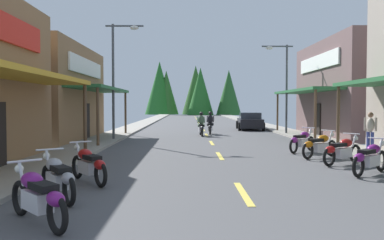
{
  "coord_description": "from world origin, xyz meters",
  "views": [
    {
      "loc": [
        -1.26,
        -0.9,
        2.0
      ],
      "look_at": [
        -0.92,
        30.93,
        0.81
      ],
      "focal_mm": 37.3,
      "sensor_mm": 36.0,
      "label": 1
    }
  ],
  "objects_px": {
    "rider_cruising_lead": "(201,126)",
    "motorcycle_parked_right_4": "(320,145)",
    "streetlamp_left": "(119,66)",
    "motorcycle_parked_right_2": "(370,158)",
    "motorcycle_parked_right_3": "(342,150)",
    "motorcycle_parked_right_5": "(302,141)",
    "rider_cruising_trailing": "(210,125)",
    "parked_car_curbside": "(250,121)",
    "streetlamp_right": "(282,76)",
    "motorcycle_parked_left_0": "(38,196)",
    "motorcycle_parked_left_2": "(89,164)",
    "motorcycle_parked_left_1": "(58,177)",
    "pedestrian_by_shop": "(370,129)"
  },
  "relations": [
    {
      "from": "motorcycle_parked_right_5",
      "to": "pedestrian_by_shop",
      "type": "relative_size",
      "value": 0.95
    },
    {
      "from": "motorcycle_parked_right_5",
      "to": "pedestrian_by_shop",
      "type": "distance_m",
      "value": 2.95
    },
    {
      "from": "motorcycle_parked_right_2",
      "to": "motorcycle_parked_right_3",
      "type": "height_order",
      "value": "same"
    },
    {
      "from": "motorcycle_parked_right_3",
      "to": "parked_car_curbside",
      "type": "height_order",
      "value": "parked_car_curbside"
    },
    {
      "from": "motorcycle_parked_right_5",
      "to": "rider_cruising_lead",
      "type": "distance_m",
      "value": 9.84
    },
    {
      "from": "motorcycle_parked_right_4",
      "to": "parked_car_curbside",
      "type": "bearing_deg",
      "value": 53.01
    },
    {
      "from": "rider_cruising_trailing",
      "to": "parked_car_curbside",
      "type": "height_order",
      "value": "rider_cruising_trailing"
    },
    {
      "from": "motorcycle_parked_right_4",
      "to": "rider_cruising_lead",
      "type": "relative_size",
      "value": 0.83
    },
    {
      "from": "streetlamp_right",
      "to": "motorcycle_parked_left_0",
      "type": "xyz_separation_m",
      "value": [
        -8.83,
        -20.19,
        -3.46
      ]
    },
    {
      "from": "motorcycle_parked_left_0",
      "to": "motorcycle_parked_left_1",
      "type": "bearing_deg",
      "value": -34.97
    },
    {
      "from": "rider_cruising_trailing",
      "to": "motorcycle_parked_right_3",
      "type": "bearing_deg",
      "value": -160.75
    },
    {
      "from": "motorcycle_parked_right_3",
      "to": "parked_car_curbside",
      "type": "distance_m",
      "value": 19.06
    },
    {
      "from": "rider_cruising_lead",
      "to": "motorcycle_parked_right_4",
      "type": "bearing_deg",
      "value": -161.46
    },
    {
      "from": "motorcycle_parked_left_1",
      "to": "rider_cruising_lead",
      "type": "bearing_deg",
      "value": -46.8
    },
    {
      "from": "streetlamp_left",
      "to": "streetlamp_right",
      "type": "height_order",
      "value": "streetlamp_left"
    },
    {
      "from": "streetlamp_right",
      "to": "motorcycle_parked_right_5",
      "type": "xyz_separation_m",
      "value": [
        -1.48,
        -9.98,
        -3.46
      ]
    },
    {
      "from": "motorcycle_parked_right_3",
      "to": "streetlamp_right",
      "type": "bearing_deg",
      "value": 49.27
    },
    {
      "from": "rider_cruising_lead",
      "to": "pedestrian_by_shop",
      "type": "bearing_deg",
      "value": -144.85
    },
    {
      "from": "pedestrian_by_shop",
      "to": "parked_car_curbside",
      "type": "height_order",
      "value": "pedestrian_by_shop"
    },
    {
      "from": "motorcycle_parked_right_5",
      "to": "rider_cruising_lead",
      "type": "relative_size",
      "value": 0.76
    },
    {
      "from": "pedestrian_by_shop",
      "to": "motorcycle_parked_right_5",
      "type": "bearing_deg",
      "value": 142.01
    },
    {
      "from": "motorcycle_parked_right_2",
      "to": "motorcycle_parked_right_5",
      "type": "relative_size",
      "value": 1.03
    },
    {
      "from": "streetlamp_right",
      "to": "motorcycle_parked_right_2",
      "type": "relative_size",
      "value": 3.63
    },
    {
      "from": "rider_cruising_lead",
      "to": "parked_car_curbside",
      "type": "distance_m",
      "value": 7.73
    },
    {
      "from": "motorcycle_parked_left_0",
      "to": "streetlamp_right",
      "type": "bearing_deg",
      "value": -66.71
    },
    {
      "from": "motorcycle_parked_right_5",
      "to": "rider_cruising_lead",
      "type": "xyz_separation_m",
      "value": [
        -3.99,
        8.99,
        0.17
      ]
    },
    {
      "from": "motorcycle_parked_right_2",
      "to": "motorcycle_parked_right_3",
      "type": "xyz_separation_m",
      "value": [
        -0.06,
        1.91,
        0.0
      ]
    },
    {
      "from": "motorcycle_parked_right_4",
      "to": "pedestrian_by_shop",
      "type": "relative_size",
      "value": 1.04
    },
    {
      "from": "motorcycle_parked_left_0",
      "to": "rider_cruising_trailing",
      "type": "height_order",
      "value": "rider_cruising_trailing"
    },
    {
      "from": "streetlamp_left",
      "to": "motorcycle_parked_right_5",
      "type": "height_order",
      "value": "streetlamp_left"
    },
    {
      "from": "streetlamp_left",
      "to": "pedestrian_by_shop",
      "type": "xyz_separation_m",
      "value": [
        11.6,
        -5.4,
        -3.2
      ]
    },
    {
      "from": "motorcycle_parked_left_1",
      "to": "parked_car_curbside",
      "type": "distance_m",
      "value": 25.17
    },
    {
      "from": "motorcycle_parked_left_0",
      "to": "parked_car_curbside",
      "type": "xyz_separation_m",
      "value": [
        7.55,
        25.71,
        0.2
      ]
    },
    {
      "from": "motorcycle_parked_right_3",
      "to": "motorcycle_parked_right_5",
      "type": "height_order",
      "value": "same"
    },
    {
      "from": "motorcycle_parked_right_2",
      "to": "motorcycle_parked_left_0",
      "type": "distance_m",
      "value": 9.07
    },
    {
      "from": "motorcycle_parked_right_3",
      "to": "motorcycle_parked_left_2",
      "type": "distance_m",
      "value": 8.31
    },
    {
      "from": "streetlamp_left",
      "to": "motorcycle_parked_left_2",
      "type": "height_order",
      "value": "streetlamp_left"
    },
    {
      "from": "streetlamp_left",
      "to": "motorcycle_parked_left_2",
      "type": "bearing_deg",
      "value": -83.86
    },
    {
      "from": "motorcycle_parked_right_4",
      "to": "motorcycle_parked_left_0",
      "type": "relative_size",
      "value": 1.09
    },
    {
      "from": "rider_cruising_trailing",
      "to": "parked_car_curbside",
      "type": "bearing_deg",
      "value": -29.63
    },
    {
      "from": "motorcycle_parked_right_4",
      "to": "motorcycle_parked_left_1",
      "type": "bearing_deg",
      "value": -176.37
    },
    {
      "from": "motorcycle_parked_right_2",
      "to": "motorcycle_parked_left_2",
      "type": "distance_m",
      "value": 7.87
    },
    {
      "from": "rider_cruising_lead",
      "to": "motorcycle_parked_right_2",
      "type": "bearing_deg",
      "value": -165.55
    },
    {
      "from": "motorcycle_parked_right_3",
      "to": "rider_cruising_trailing",
      "type": "xyz_separation_m",
      "value": [
        -3.65,
        13.87,
        0.17
      ]
    },
    {
      "from": "streetlamp_left",
      "to": "streetlamp_right",
      "type": "xyz_separation_m",
      "value": [
        10.17,
        4.57,
        -0.24
      ]
    },
    {
      "from": "streetlamp_right",
      "to": "motorcycle_parked_left_2",
      "type": "height_order",
      "value": "streetlamp_right"
    },
    {
      "from": "pedestrian_by_shop",
      "to": "parked_car_curbside",
      "type": "distance_m",
      "value": 15.73
    },
    {
      "from": "motorcycle_parked_left_0",
      "to": "motorcycle_parked_left_1",
      "type": "height_order",
      "value": "same"
    },
    {
      "from": "parked_car_curbside",
      "to": "streetlamp_left",
      "type": "bearing_deg",
      "value": 142.45
    },
    {
      "from": "streetlamp_left",
      "to": "rider_cruising_lead",
      "type": "height_order",
      "value": "streetlamp_left"
    }
  ]
}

